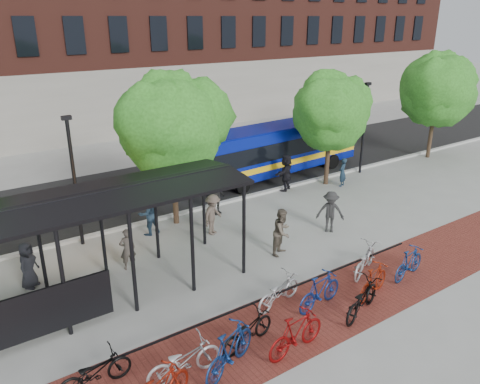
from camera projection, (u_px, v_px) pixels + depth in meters
ground at (277, 233)px, 19.51m from camera, size 160.00×160.00×0.00m
asphalt_street at (186, 181)px, 25.68m from camera, size 160.00×8.00×0.01m
curb at (225, 202)px, 22.57m from camera, size 160.00×0.25×0.12m
brick_strip at (328, 306)px, 14.59m from camera, size 24.00×3.00×0.01m
bike_rack_rail at (277, 306)px, 14.60m from camera, size 12.00×0.05×0.95m
bus_shelter at (75, 214)px, 13.77m from camera, size 10.60×3.07×3.60m
tree_b at (173, 122)px, 18.98m from camera, size 5.15×4.20×6.47m
tree_c at (331, 108)px, 23.89m from camera, size 4.66×3.80×5.92m
tree_d at (438, 86)px, 28.52m from camera, size 5.39×4.40×6.55m
lamp_post_left at (74, 178)px, 17.61m from camera, size 0.35×0.20×5.12m
lamp_post_right at (364, 126)px, 26.09m from camera, size 0.35×0.20×5.12m
bus at (277, 147)px, 26.10m from camera, size 10.74×3.02×2.87m
bike_0 at (95, 372)px, 11.19m from camera, size 1.86×0.70×0.97m
bike_2 at (184, 360)px, 11.52m from camera, size 2.03×0.77×1.05m
bike_3 at (230, 350)px, 11.72m from camera, size 2.17×1.38×1.26m
bike_4 at (248, 330)px, 12.67m from camera, size 1.97×1.02×0.99m
bike_5 at (296, 333)px, 12.38m from camera, size 2.04×0.75×1.20m
bike_6 at (279, 291)px, 14.46m from camera, size 2.01×1.05×1.01m
bike_7 at (320, 291)px, 14.34m from camera, size 1.96×0.79×1.14m
bike_8 at (362, 299)px, 13.99m from camera, size 2.20×1.34×1.09m
bike_9 at (373, 281)px, 14.92m from camera, size 1.89×0.95×1.09m
bike_10 at (364, 260)px, 16.27m from camera, size 2.13×1.46×1.06m
bike_11 at (409, 263)px, 16.02m from camera, size 1.88×0.80×1.09m
pedestrian_0 at (28, 265)px, 15.36m from camera, size 0.92×0.93×1.62m
pedestrian_1 at (128, 249)px, 16.48m from camera, size 0.61×0.44×1.55m
pedestrian_2 at (148, 213)px, 19.09m from camera, size 1.01×0.84×1.86m
pedestrian_3 at (213, 215)px, 19.13m from camera, size 1.29×1.09×1.73m
pedestrian_4 at (216, 198)px, 21.12m from camera, size 0.92×0.43×1.53m
pedestrian_5 at (286, 173)px, 24.01m from camera, size 1.80×1.32×1.88m
pedestrian_7 at (342, 172)px, 24.63m from camera, size 0.66×0.56×1.53m
pedestrian_8 at (282, 232)px, 17.50m from camera, size 1.09×0.98×1.82m
pedestrian_9 at (330, 212)px, 19.33m from camera, size 1.29×1.27×1.78m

